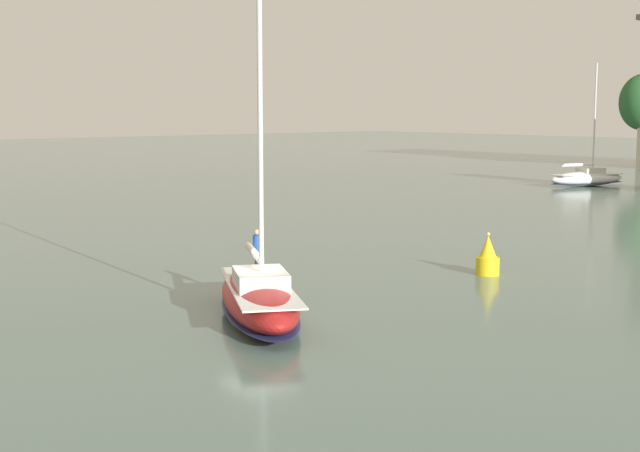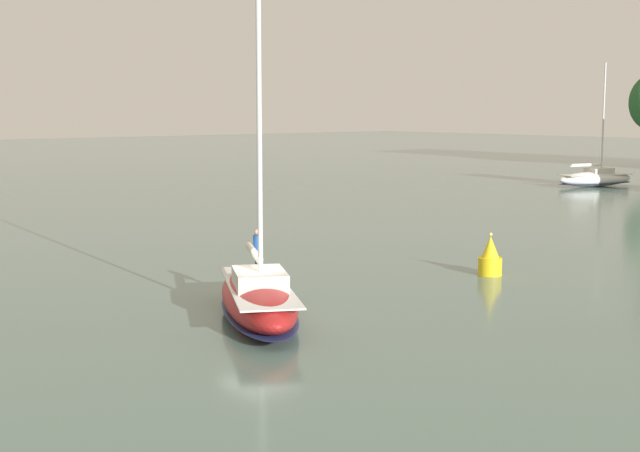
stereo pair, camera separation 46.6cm
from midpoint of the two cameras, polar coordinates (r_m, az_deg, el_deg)
name	(u,v)px [view 2 (the right image)]	position (r m, az deg, el deg)	size (l,w,h in m)	color
ground_plane	(259,319)	(33.66, -3.55, -5.98)	(400.00, 400.00, 0.00)	slate
sailboat_main	(258,296)	(33.44, -3.56, -4.51)	(9.58, 6.90, 13.03)	maroon
sailboat_moored_outer_mooring	(596,178)	(94.59, 17.36, 2.94)	(4.89, 9.37, 12.41)	white
channel_buoy	(490,258)	(43.01, 11.14, -2.04)	(1.13, 1.13, 2.04)	yellow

